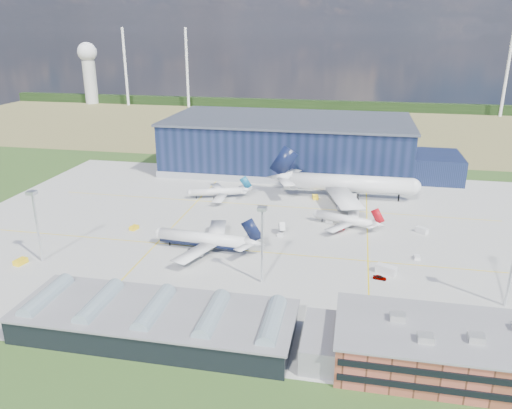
# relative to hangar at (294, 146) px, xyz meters

# --- Properties ---
(ground) EXTENTS (600.00, 600.00, 0.00)m
(ground) POSITION_rel_hangar_xyz_m (-2.81, -94.80, -11.62)
(ground) COLOR #2B4A1B
(ground) RESTS_ON ground
(apron) EXTENTS (220.00, 160.00, 0.08)m
(apron) POSITION_rel_hangar_xyz_m (-2.81, -84.80, -11.59)
(apron) COLOR #ACACA6
(apron) RESTS_ON ground
(farmland) EXTENTS (600.00, 220.00, 0.01)m
(farmland) POSITION_rel_hangar_xyz_m (-2.81, 125.20, -11.62)
(farmland) COLOR #92854E
(farmland) RESTS_ON ground
(treeline) EXTENTS (600.00, 8.00, 8.00)m
(treeline) POSITION_rel_hangar_xyz_m (-2.81, 205.20, -7.62)
(treeline) COLOR black
(treeline) RESTS_ON ground
(horizon_dressing) EXTENTS (440.20, 18.00, 70.00)m
(horizon_dressing) POSITION_rel_hangar_xyz_m (-194.11, 199.58, 22.58)
(horizon_dressing) COLOR white
(horizon_dressing) RESTS_ON ground
(hangar) EXTENTS (145.00, 62.00, 26.10)m
(hangar) POSITION_rel_hangar_xyz_m (0.00, 0.00, 0.00)
(hangar) COLOR #0F1932
(hangar) RESTS_ON ground
(ops_building) EXTENTS (46.00, 23.00, 10.90)m
(ops_building) POSITION_rel_hangar_xyz_m (52.20, -154.81, -6.82)
(ops_building) COLOR brown
(ops_building) RESTS_ON ground
(glass_concourse) EXTENTS (78.00, 23.00, 8.60)m
(glass_concourse) POSITION_rel_hangar_xyz_m (-9.26, -154.80, -7.93)
(glass_concourse) COLOR black
(glass_concourse) RESTS_ON ground
(light_mast_west) EXTENTS (2.60, 2.60, 23.00)m
(light_mast_west) POSITION_rel_hangar_xyz_m (-62.81, -124.80, 3.82)
(light_mast_west) COLOR silver
(light_mast_west) RESTS_ON ground
(light_mast_center) EXTENTS (2.60, 2.60, 23.00)m
(light_mast_center) POSITION_rel_hangar_xyz_m (7.19, -124.80, 3.82)
(light_mast_center) COLOR silver
(light_mast_center) RESTS_ON ground
(airliner_navy) EXTENTS (41.33, 40.57, 12.50)m
(airliner_navy) POSITION_rel_hangar_xyz_m (-15.89, -106.80, -5.37)
(airliner_navy) COLOR white
(airliner_navy) RESTS_ON ground
(airliner_red) EXTENTS (35.22, 34.84, 9.08)m
(airliner_red) POSITION_rel_hangar_xyz_m (28.81, -76.90, -7.08)
(airliner_red) COLOR white
(airliner_red) RESTS_ON ground
(airliner_widebody) EXTENTS (65.57, 64.17, 21.21)m
(airliner_widebody) POSITION_rel_hangar_xyz_m (29.93, -44.22, -1.01)
(airliner_widebody) COLOR white
(airliner_widebody) RESTS_ON ground
(airliner_regional) EXTENTS (35.46, 35.06, 9.23)m
(airliner_regional) POSITION_rel_hangar_xyz_m (-25.68, -54.80, -7.00)
(airliner_regional) COLOR white
(airliner_regional) RESTS_ON ground
(gse_tug_a) EXTENTS (3.14, 4.36, 1.66)m
(gse_tug_a) POSITION_rel_hangar_xyz_m (-68.01, -128.10, -10.79)
(gse_tug_a) COLOR yellow
(gse_tug_a) RESTS_ON ground
(gse_tug_b) EXTENTS (2.87, 3.67, 1.41)m
(gse_tug_b) POSITION_rel_hangar_xyz_m (-45.57, -94.93, -10.91)
(gse_tug_b) COLOR yellow
(gse_tug_b) RESTS_ON ground
(gse_van_a) EXTENTS (6.54, 4.88, 2.62)m
(gse_van_a) POSITION_rel_hangar_xyz_m (42.31, -112.37, -10.31)
(gse_van_a) COLOR silver
(gse_van_a) RESTS_ON ground
(gse_cart_a) EXTENTS (1.95, 2.79, 1.16)m
(gse_cart_a) POSITION_rel_hangar_xyz_m (52.31, -100.26, -11.03)
(gse_cart_a) COLOR silver
(gse_cart_a) RESTS_ON ground
(gse_van_b) EXTENTS (4.70, 4.47, 2.04)m
(gse_van_b) POSITION_rel_hangar_xyz_m (56.15, -77.62, -10.60)
(gse_van_b) COLOR silver
(gse_van_b) RESTS_ON ground
(gse_tug_c) EXTENTS (3.01, 4.02, 1.58)m
(gse_tug_c) POSITION_rel_hangar_xyz_m (15.72, -47.41, -10.83)
(gse_tug_c) COLOR yellow
(gse_tug_c) RESTS_ON ground
(gse_cart_b) EXTENTS (2.94, 2.15, 1.19)m
(gse_cart_b) POSITION_rel_hangar_xyz_m (23.42, -74.29, -11.02)
(gse_cart_b) COLOR silver
(gse_cart_b) RESTS_ON ground
(airstair) EXTENTS (3.10, 5.10, 3.05)m
(airstair) POSITION_rel_hangar_xyz_m (7.32, -87.98, -10.09)
(airstair) COLOR silver
(airstair) RESTS_ON ground
(car_a) EXTENTS (4.07, 2.16, 1.32)m
(car_a) POSITION_rel_hangar_xyz_m (40.36, -116.52, -10.96)
(car_a) COLOR #99999E
(car_a) RESTS_ON ground
(car_b) EXTENTS (3.99, 1.50, 1.30)m
(car_b) POSITION_rel_hangar_xyz_m (27.39, -142.80, -10.97)
(car_b) COLOR #99999E
(car_b) RESTS_ON ground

